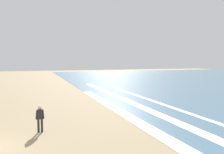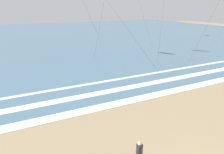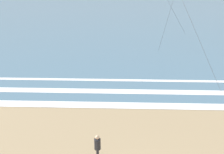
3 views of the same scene
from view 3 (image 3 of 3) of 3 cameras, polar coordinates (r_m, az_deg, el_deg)
name	(u,v)px [view 3 (image 3 of 3)]	position (r m, az deg, el deg)	size (l,w,h in m)	color
ocean_surface	(126,16)	(63.31, 2.83, 12.47)	(140.00, 90.00, 0.01)	slate
wave_foam_shoreline	(149,106)	(20.29, 7.61, -5.91)	(38.36, 1.03, 0.01)	white
wave_foam_mid_break	(121,91)	(22.47, 1.79, -2.98)	(53.23, 0.93, 0.01)	white
wave_foam_outer_break	(123,80)	(24.79, 2.32, -0.66)	(42.03, 0.51, 0.01)	white
surfer_background_far	(97,147)	(14.16, -3.01, -14.13)	(0.32, 0.51, 1.60)	#232328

